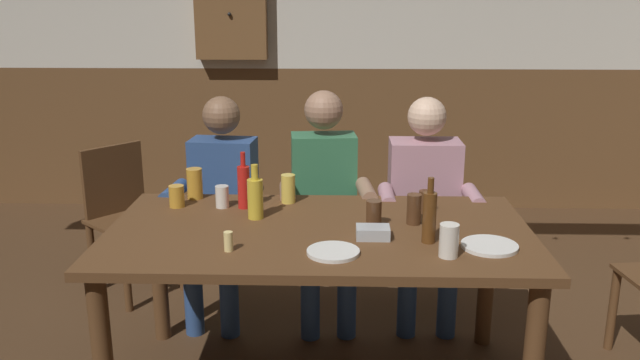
# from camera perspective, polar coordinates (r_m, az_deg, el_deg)

# --- Properties ---
(back_wall_wainscot) EXTENTS (6.71, 0.12, 1.17)m
(back_wall_wainscot) POSITION_cam_1_polar(r_m,az_deg,el_deg) (5.57, 0.80, 3.65)
(back_wall_wainscot) COLOR brown
(back_wall_wainscot) RESTS_ON ground_plane
(dining_table) EXTENTS (1.84, 1.00, 0.77)m
(dining_table) POSITION_cam_1_polar(r_m,az_deg,el_deg) (2.91, -0.08, -6.05)
(dining_table) COLOR brown
(dining_table) RESTS_ON ground_plane
(person_0) EXTENTS (0.51, 0.52, 1.23)m
(person_0) POSITION_cam_1_polar(r_m,az_deg,el_deg) (3.65, -8.55, -1.72)
(person_0) COLOR #2D4C84
(person_0) RESTS_ON ground_plane
(person_1) EXTENTS (0.51, 0.53, 1.26)m
(person_1) POSITION_cam_1_polar(r_m,az_deg,el_deg) (3.59, 0.40, -1.56)
(person_1) COLOR #33724C
(person_1) RESTS_ON ground_plane
(person_2) EXTENTS (0.52, 0.52, 1.23)m
(person_2) POSITION_cam_1_polar(r_m,az_deg,el_deg) (3.63, 9.04, -1.66)
(person_2) COLOR #B78493
(person_2) RESTS_ON ground_plane
(chair_empty_near_left) EXTENTS (0.62, 0.62, 0.88)m
(chair_empty_near_left) POSITION_cam_1_polar(r_m,az_deg,el_deg) (4.15, -16.35, -2.84)
(chair_empty_near_left) COLOR brown
(chair_empty_near_left) RESTS_ON ground_plane
(table_candle) EXTENTS (0.04, 0.04, 0.08)m
(table_candle) POSITION_cam_1_polar(r_m,az_deg,el_deg) (2.65, -7.91, -5.27)
(table_candle) COLOR #F9E08C
(table_candle) RESTS_ON dining_table
(condiment_caddy) EXTENTS (0.14, 0.10, 0.05)m
(condiment_caddy) POSITION_cam_1_polar(r_m,az_deg,el_deg) (2.77, 4.59, -4.53)
(condiment_caddy) COLOR #B2B7BC
(condiment_caddy) RESTS_ON dining_table
(plate_0) EXTENTS (0.23, 0.23, 0.01)m
(plate_0) POSITION_cam_1_polar(r_m,az_deg,el_deg) (2.76, 14.42, -5.53)
(plate_0) COLOR white
(plate_0) RESTS_ON dining_table
(plate_1) EXTENTS (0.21, 0.21, 0.01)m
(plate_1) POSITION_cam_1_polar(r_m,az_deg,el_deg) (2.61, 1.14, -6.22)
(plate_1) COLOR white
(plate_1) RESTS_ON dining_table
(bottle_0) EXTENTS (0.06, 0.06, 0.27)m
(bottle_0) POSITION_cam_1_polar(r_m,az_deg,el_deg) (3.15, -6.60, -0.51)
(bottle_0) COLOR red
(bottle_0) RESTS_ON dining_table
(bottle_1) EXTENTS (0.06, 0.06, 0.28)m
(bottle_1) POSITION_cam_1_polar(r_m,az_deg,el_deg) (2.73, 9.42, -3.07)
(bottle_1) COLOR #593314
(bottle_1) RESTS_ON dining_table
(bottle_2) EXTENTS (0.07, 0.07, 0.25)m
(bottle_2) POSITION_cam_1_polar(r_m,az_deg,el_deg) (3.00, -5.61, -1.48)
(bottle_2) COLOR gold
(bottle_2) RESTS_ON dining_table
(pint_glass_0) EXTENTS (0.06, 0.06, 0.11)m
(pint_glass_0) POSITION_cam_1_polar(r_m,az_deg,el_deg) (3.18, -8.44, -1.43)
(pint_glass_0) COLOR white
(pint_glass_0) RESTS_ON dining_table
(pint_glass_1) EXTENTS (0.06, 0.06, 0.11)m
(pint_glass_1) POSITION_cam_1_polar(r_m,az_deg,el_deg) (3.11, 9.06, -1.86)
(pint_glass_1) COLOR #4C2D19
(pint_glass_1) RESTS_ON dining_table
(pint_glass_2) EXTENTS (0.07, 0.07, 0.12)m
(pint_glass_2) POSITION_cam_1_polar(r_m,az_deg,el_deg) (2.90, 4.67, -2.90)
(pint_glass_2) COLOR #4C2D19
(pint_glass_2) RESTS_ON dining_table
(pint_glass_3) EXTENTS (0.07, 0.07, 0.14)m
(pint_glass_3) POSITION_cam_1_polar(r_m,az_deg,el_deg) (3.22, -2.76, -0.75)
(pint_glass_3) COLOR #E5C64C
(pint_glass_3) RESTS_ON dining_table
(pint_glass_4) EXTENTS (0.08, 0.08, 0.15)m
(pint_glass_4) POSITION_cam_1_polar(r_m,az_deg,el_deg) (3.34, -10.76, -0.30)
(pint_glass_4) COLOR gold
(pint_glass_4) RESTS_ON dining_table
(pint_glass_5) EXTENTS (0.08, 0.08, 0.13)m
(pint_glass_5) POSITION_cam_1_polar(r_m,az_deg,el_deg) (2.61, 11.06, -5.15)
(pint_glass_5) COLOR white
(pint_glass_5) RESTS_ON dining_table
(pint_glass_6) EXTENTS (0.06, 0.06, 0.14)m
(pint_glass_6) POSITION_cam_1_polar(r_m,az_deg,el_deg) (2.95, 8.11, -2.50)
(pint_glass_6) COLOR #4C2D19
(pint_glass_6) RESTS_ON dining_table
(pint_glass_7) EXTENTS (0.07, 0.07, 0.11)m
(pint_glass_7) POSITION_cam_1_polar(r_m,az_deg,el_deg) (3.23, -12.26, -1.38)
(pint_glass_7) COLOR gold
(pint_glass_7) RESTS_ON dining_table
(wall_dart_cabinet) EXTENTS (0.56, 0.15, 0.70)m
(wall_dart_cabinet) POSITION_cam_1_polar(r_m,az_deg,el_deg) (5.39, -7.70, 14.02)
(wall_dart_cabinet) COLOR brown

